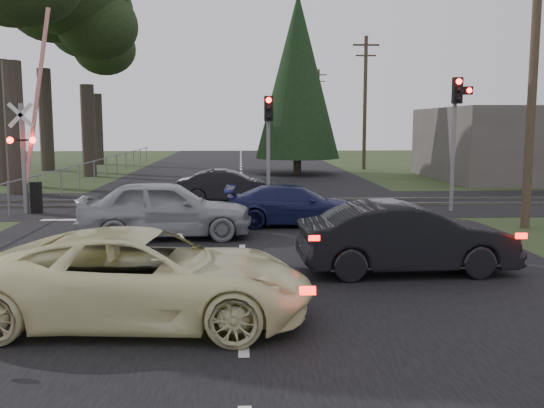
{
  "coord_description": "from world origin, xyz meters",
  "views": [
    {
      "loc": [
        -0.03,
        -11.52,
        3.09
      ],
      "look_at": [
        0.68,
        2.03,
        1.3
      ],
      "focal_mm": 40.0,
      "sensor_mm": 36.0,
      "label": 1
    }
  ],
  "objects": [
    {
      "name": "blue_sedan",
      "position": [
        1.64,
        6.8,
        0.62
      ],
      "size": [
        4.35,
        1.96,
        1.24
      ],
      "primitive_type": "imported",
      "rotation": [
        0.0,
        0.0,
        1.52
      ],
      "color": "#181C48",
      "rests_on": "ground"
    },
    {
      "name": "road",
      "position": [
        0.0,
        10.0,
        0.01
      ],
      "size": [
        14.0,
        100.0,
        0.01
      ],
      "primitive_type": "cube",
      "color": "black",
      "rests_on": "ground"
    },
    {
      "name": "euc_tree_c",
      "position": [
        -9.0,
        25.0,
        9.51
      ],
      "size": [
        6.0,
        6.0,
        13.2
      ],
      "color": "#473D33",
      "rests_on": "ground"
    },
    {
      "name": "fence_left",
      "position": [
        -7.8,
        22.5,
        0.0
      ],
      "size": [
        0.1,
        36.0,
        1.2
      ],
      "primitive_type": null,
      "color": "slate",
      "rests_on": "ground"
    },
    {
      "name": "dark_car_far",
      "position": [
        -0.5,
        12.36,
        0.65
      ],
      "size": [
        3.97,
        1.48,
        1.3
      ],
      "primitive_type": "imported",
      "rotation": [
        0.0,
        0.0,
        1.54
      ],
      "color": "black",
      "rests_on": "ground"
    },
    {
      "name": "utility_pole_mid",
      "position": [
        8.5,
        30.0,
        4.73
      ],
      "size": [
        1.8,
        0.26,
        9.0
      ],
      "color": "#4C3D2D",
      "rests_on": "ground"
    },
    {
      "name": "utility_pole_far",
      "position": [
        8.5,
        55.0,
        4.73
      ],
      "size": [
        1.8,
        0.26,
        9.0
      ],
      "color": "#4C3D2D",
      "rests_on": "ground"
    },
    {
      "name": "ground",
      "position": [
        0.0,
        0.0,
        0.0
      ],
      "size": [
        120.0,
        120.0,
        0.0
      ],
      "primitive_type": "plane",
      "color": "#243919",
      "rests_on": "ground"
    },
    {
      "name": "euc_tree_e",
      "position": [
        -11.0,
        36.0,
        9.51
      ],
      "size": [
        6.0,
        6.0,
        13.2
      ],
      "color": "#473D33",
      "rests_on": "ground"
    },
    {
      "name": "crossing_signal",
      "position": [
        -7.27,
        9.79,
        2.06
      ],
      "size": [
        1.62,
        0.38,
        6.96
      ],
      "color": "slate",
      "rests_on": "ground"
    },
    {
      "name": "rail_near",
      "position": [
        0.0,
        11.2,
        0.05
      ],
      "size": [
        120.0,
        0.12,
        0.1
      ],
      "primitive_type": "cube",
      "color": "#59544C",
      "rests_on": "ground"
    },
    {
      "name": "utility_pole_near",
      "position": [
        8.5,
        6.0,
        4.73
      ],
      "size": [
        1.8,
        0.26,
        9.0
      ],
      "color": "#4C3D2D",
      "rests_on": "ground"
    },
    {
      "name": "dark_hatchback",
      "position": [
        3.42,
        0.72,
        0.74
      ],
      "size": [
        4.54,
        1.76,
        1.47
      ],
      "primitive_type": "imported",
      "rotation": [
        0.0,
        0.0,
        1.62
      ],
      "color": "black",
      "rests_on": "ground"
    },
    {
      "name": "cream_coupe",
      "position": [
        -1.54,
        -2.25,
        0.73
      ],
      "size": [
        5.44,
        2.84,
        1.46
      ],
      "primitive_type": "imported",
      "rotation": [
        0.0,
        0.0,
        1.49
      ],
      "color": "#F5F0AF",
      "rests_on": "ground"
    },
    {
      "name": "traffic_signal_right",
      "position": [
        7.55,
        9.47,
        3.31
      ],
      "size": [
        0.68,
        0.48,
        4.7
      ],
      "color": "slate",
      "rests_on": "ground"
    },
    {
      "name": "traffic_signal_center",
      "position": [
        1.0,
        10.68,
        2.81
      ],
      "size": [
        0.32,
        0.48,
        4.1
      ],
      "color": "slate",
      "rests_on": "ground"
    },
    {
      "name": "stop_line",
      "position": [
        0.0,
        8.2,
        0.01
      ],
      "size": [
        13.0,
        0.35,
        0.0
      ],
      "primitive_type": "cube",
      "color": "silver",
      "rests_on": "ground"
    },
    {
      "name": "silver_car",
      "position": [
        -2.08,
        4.94,
        0.8
      ],
      "size": [
        4.77,
        2.12,
        1.59
      ],
      "primitive_type": "imported",
      "rotation": [
        0.0,
        0.0,
        1.62
      ],
      "color": "#93969A",
      "rests_on": "ground"
    },
    {
      "name": "rail_corridor",
      "position": [
        0.0,
        12.0,
        0.01
      ],
      "size": [
        120.0,
        8.0,
        0.01
      ],
      "primitive_type": "cube",
      "color": "black",
      "rests_on": "ground"
    },
    {
      "name": "conifer_tree",
      "position": [
        3.5,
        26.0,
        5.99
      ],
      "size": [
        5.2,
        5.2,
        11.0
      ],
      "color": "#473D33",
      "rests_on": "ground"
    },
    {
      "name": "rail_far",
      "position": [
        0.0,
        12.8,
        0.05
      ],
      "size": [
        120.0,
        0.12,
        0.1
      ],
      "primitive_type": "cube",
      "color": "#59544C",
      "rests_on": "ground"
    }
  ]
}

